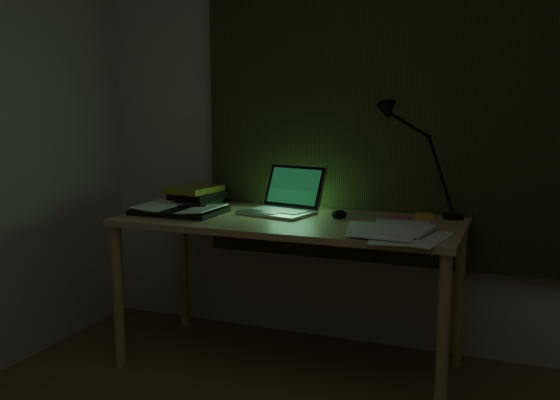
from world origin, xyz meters
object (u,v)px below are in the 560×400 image
at_px(laptop, 277,190).
at_px(desk, 289,293).
at_px(open_textbook, 180,210).
at_px(desk_lamp, 456,164).
at_px(book_stack, 198,195).
at_px(loose_papers, 396,229).

bearing_deg(laptop, desk, -27.01).
bearing_deg(open_textbook, desk_lamp, 15.75).
relative_size(desk, open_textbook, 3.80).
relative_size(book_stack, loose_papers, 0.65).
xyz_separation_m(laptop, book_stack, (-0.49, 0.11, -0.07)).
bearing_deg(loose_papers, desk_lamp, 64.77).
xyz_separation_m(desk, laptop, (-0.10, 0.08, 0.48)).
distance_m(open_textbook, loose_papers, 1.07).
bearing_deg(laptop, desk_lamp, 26.86).
bearing_deg(desk, open_textbook, -173.31).
bearing_deg(loose_papers, open_textbook, 176.85).
relative_size(loose_papers, desk_lamp, 0.78).
distance_m(open_textbook, desk_lamp, 1.32).
height_order(loose_papers, desk_lamp, desk_lamp).
relative_size(book_stack, desk_lamp, 0.51).
bearing_deg(book_stack, desk, -17.82).
xyz_separation_m(desk, loose_papers, (0.52, -0.12, 0.37)).
bearing_deg(desk_lamp, book_stack, -177.22).
bearing_deg(open_textbook, desk, 7.30).
bearing_deg(loose_papers, book_stack, 164.28).
xyz_separation_m(open_textbook, loose_papers, (1.06, -0.06, -0.01)).
xyz_separation_m(open_textbook, desk_lamp, (1.25, 0.34, 0.24)).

